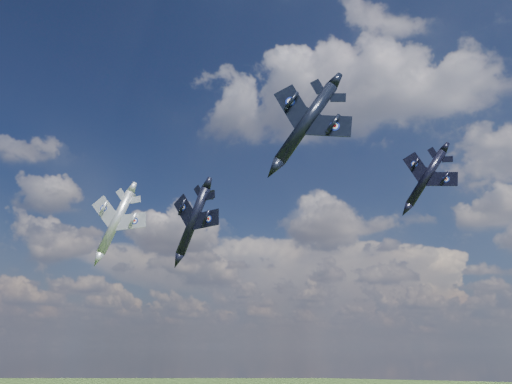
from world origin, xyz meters
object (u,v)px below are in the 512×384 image
at_px(jet_lead_navy, 193,221).
at_px(jet_right_navy, 306,123).
at_px(jet_high_navy, 426,178).
at_px(jet_left_silver, 116,222).

relative_size(jet_lead_navy, jet_right_navy, 1.10).
distance_m(jet_lead_navy, jet_high_navy, 40.65).
bearing_deg(jet_right_navy, jet_high_navy, 62.11).
bearing_deg(jet_lead_navy, jet_left_silver, -170.82).
distance_m(jet_right_navy, jet_left_silver, 46.81).
bearing_deg(jet_lead_navy, jet_right_navy, -26.12).
bearing_deg(jet_right_navy, jet_lead_navy, 127.70).
height_order(jet_right_navy, jet_high_navy, jet_high_navy).
distance_m(jet_lead_navy, jet_left_silver, 16.27).
xyz_separation_m(jet_right_navy, jet_left_silver, (-40.83, 22.76, -2.33)).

